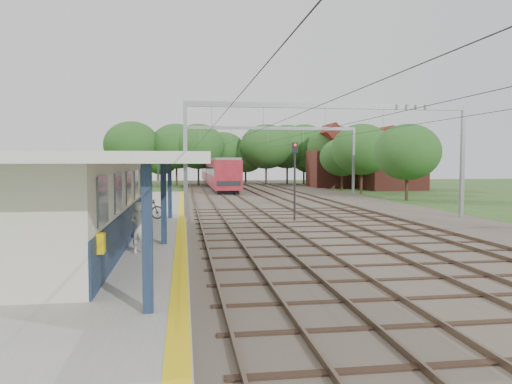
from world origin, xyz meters
TOP-DOWN VIEW (x-y plane):
  - ground at (0.00, 0.00)m, footprint 160.00×160.00m
  - ballast_bed at (4.00, 30.00)m, footprint 18.00×90.00m
  - platform at (-7.50, 14.00)m, footprint 5.00×52.00m
  - yellow_stripe at (-5.25, 14.00)m, footprint 0.45×52.00m
  - station_building at (-8.88, 7.00)m, footprint 3.41×18.00m
  - canopy at (-7.77, 6.00)m, footprint 6.40×20.00m
  - rail_tracks at (1.50, 30.00)m, footprint 11.80×88.00m
  - catenary_system at (3.39, 25.28)m, footprint 17.22×88.00m
  - tree_band at (3.84, 57.12)m, footprint 31.72×30.88m
  - house_near at (21.00, 46.00)m, footprint 7.00×6.12m
  - house_far at (16.00, 52.00)m, footprint 8.00×6.12m
  - person at (-6.69, 4.12)m, footprint 0.77×0.63m
  - bicycle at (-7.17, 14.67)m, footprint 1.97×0.80m
  - train at (-0.50, 55.60)m, footprint 2.94×36.65m
  - signal_post at (1.35, 14.87)m, footprint 0.37×0.32m

SIDE VIEW (x-z plane):
  - ground at x=0.00m, z-range 0.00..0.00m
  - ballast_bed at x=4.00m, z-range 0.00..0.10m
  - platform at x=-7.50m, z-range 0.00..0.35m
  - rail_tracks at x=1.50m, z-range 0.10..0.25m
  - yellow_stripe at x=-5.25m, z-range 0.35..0.36m
  - bicycle at x=-7.17m, z-range 0.35..1.50m
  - person at x=-6.69m, z-range 0.35..2.18m
  - station_building at x=-8.88m, z-range 0.34..3.74m
  - train at x=-0.50m, z-range 0.22..4.09m
  - house_near at x=21.00m, z-range -0.96..6.93m
  - signal_post at x=1.35m, z-range 0.69..5.37m
  - house_far at x=16.00m, z-range -1.09..7.56m
  - canopy at x=-7.77m, z-range 1.92..5.36m
  - tree_band at x=3.84m, z-range 0.51..9.33m
  - catenary_system at x=3.39m, z-range 2.01..9.01m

